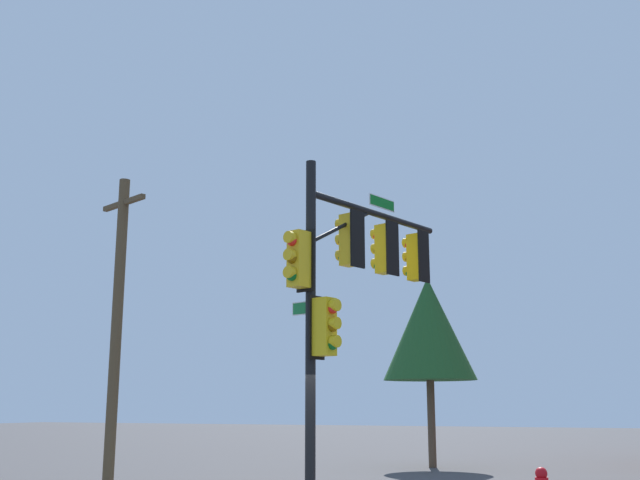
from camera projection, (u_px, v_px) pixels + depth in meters
signal_pole_assembly at (349, 276)px, 15.81m from camera, size 4.91×1.90×6.76m
utility_pole at (117, 323)px, 18.35m from camera, size 0.80×1.71×7.47m
tree_near at (429, 329)px, 25.13m from camera, size 3.04×3.04×6.12m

